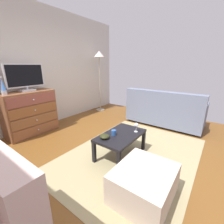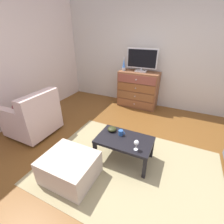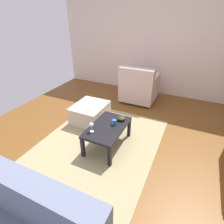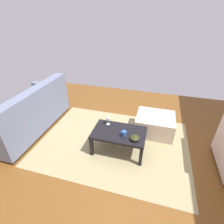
{
  "view_description": "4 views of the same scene",
  "coord_description": "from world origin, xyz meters",
  "px_view_note": "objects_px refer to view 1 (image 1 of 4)",
  "views": [
    {
      "loc": [
        -1.78,
        -1.22,
        1.45
      ],
      "look_at": [
        0.07,
        0.14,
        0.73
      ],
      "focal_mm": 23.87,
      "sensor_mm": 36.0,
      "label": 1
    },
    {
      "loc": [
        0.72,
        -1.87,
        1.87
      ],
      "look_at": [
        -0.17,
        -0.0,
        0.79
      ],
      "focal_mm": 25.18,
      "sensor_mm": 36.0,
      "label": 2
    },
    {
      "loc": [
        2.2,
        1.05,
        2.02
      ],
      "look_at": [
        0.12,
        0.06,
        0.7
      ],
      "focal_mm": 29.06,
      "sensor_mm": 36.0,
      "label": 3
    },
    {
      "loc": [
        -0.4,
        2.03,
        2.06
      ],
      "look_at": [
        0.19,
        -0.08,
        0.72
      ],
      "focal_mm": 26.93,
      "sensor_mm": 36.0,
      "label": 4
    }
  ],
  "objects_px": {
    "dresser": "(30,113)",
    "lava_lamp": "(3,87)",
    "couch_large": "(164,111)",
    "mug": "(114,133)",
    "ottoman": "(144,183)",
    "bowl_decorative": "(105,136)",
    "standing_lamp": "(99,60)",
    "wine_glass": "(136,125)",
    "coffee_table": "(121,137)",
    "tv": "(25,77)"
  },
  "relations": [
    {
      "from": "wine_glass",
      "to": "standing_lamp",
      "type": "distance_m",
      "value": 2.91
    },
    {
      "from": "lava_lamp",
      "to": "coffee_table",
      "type": "bearing_deg",
      "value": -67.52
    },
    {
      "from": "lava_lamp",
      "to": "standing_lamp",
      "type": "bearing_deg",
      "value": -0.11
    },
    {
      "from": "tv",
      "to": "bowl_decorative",
      "type": "distance_m",
      "value": 2.12
    },
    {
      "from": "lava_lamp",
      "to": "bowl_decorative",
      "type": "height_order",
      "value": "lava_lamp"
    },
    {
      "from": "standing_lamp",
      "to": "bowl_decorative",
      "type": "bearing_deg",
      "value": -138.08
    },
    {
      "from": "dresser",
      "to": "wine_glass",
      "type": "height_order",
      "value": "dresser"
    },
    {
      "from": "couch_large",
      "to": "ottoman",
      "type": "bearing_deg",
      "value": -167.01
    },
    {
      "from": "wine_glass",
      "to": "mug",
      "type": "bearing_deg",
      "value": 144.64
    },
    {
      "from": "tv",
      "to": "ottoman",
      "type": "bearing_deg",
      "value": -93.16
    },
    {
      "from": "wine_glass",
      "to": "standing_lamp",
      "type": "bearing_deg",
      "value": 53.39
    },
    {
      "from": "tv",
      "to": "lava_lamp",
      "type": "height_order",
      "value": "tv"
    },
    {
      "from": "bowl_decorative",
      "to": "wine_glass",
      "type": "bearing_deg",
      "value": -28.8
    },
    {
      "from": "lava_lamp",
      "to": "mug",
      "type": "xyz_separation_m",
      "value": [
        0.74,
        -1.94,
        -0.65
      ]
    },
    {
      "from": "couch_large",
      "to": "lava_lamp",
      "type": "bearing_deg",
      "value": 141.28
    },
    {
      "from": "bowl_decorative",
      "to": "standing_lamp",
      "type": "distance_m",
      "value": 3.07
    },
    {
      "from": "lava_lamp",
      "to": "wine_glass",
      "type": "height_order",
      "value": "lava_lamp"
    },
    {
      "from": "coffee_table",
      "to": "ottoman",
      "type": "bearing_deg",
      "value": -129.09
    },
    {
      "from": "dresser",
      "to": "wine_glass",
      "type": "xyz_separation_m",
      "value": [
        0.65,
        -2.21,
        0.04
      ]
    },
    {
      "from": "bowl_decorative",
      "to": "coffee_table",
      "type": "bearing_deg",
      "value": -24.23
    },
    {
      "from": "tv",
      "to": "bowl_decorative",
      "type": "xyz_separation_m",
      "value": [
        0.12,
        -1.96,
        -0.81
      ]
    },
    {
      "from": "tv",
      "to": "bowl_decorative",
      "type": "relative_size",
      "value": 5.07
    },
    {
      "from": "wine_glass",
      "to": "mug",
      "type": "xyz_separation_m",
      "value": [
        -0.32,
        0.23,
        -0.07
      ]
    },
    {
      "from": "ottoman",
      "to": "mug",
      "type": "bearing_deg",
      "value": 58.74
    },
    {
      "from": "dresser",
      "to": "mug",
      "type": "height_order",
      "value": "dresser"
    },
    {
      "from": "mug",
      "to": "dresser",
      "type": "bearing_deg",
      "value": 99.52
    },
    {
      "from": "dresser",
      "to": "ottoman",
      "type": "height_order",
      "value": "dresser"
    },
    {
      "from": "mug",
      "to": "ottoman",
      "type": "bearing_deg",
      "value": -121.26
    },
    {
      "from": "dresser",
      "to": "couch_large",
      "type": "bearing_deg",
      "value": -44.03
    },
    {
      "from": "couch_large",
      "to": "ottoman",
      "type": "distance_m",
      "value": 2.44
    },
    {
      "from": "dresser",
      "to": "bowl_decorative",
      "type": "height_order",
      "value": "dresser"
    },
    {
      "from": "mug",
      "to": "standing_lamp",
      "type": "relative_size",
      "value": 0.06
    },
    {
      "from": "lava_lamp",
      "to": "mug",
      "type": "distance_m",
      "value": 2.18
    },
    {
      "from": "lava_lamp",
      "to": "ottoman",
      "type": "xyz_separation_m",
      "value": [
        0.29,
        -2.68,
        -0.9
      ]
    },
    {
      "from": "dresser",
      "to": "ottoman",
      "type": "xyz_separation_m",
      "value": [
        -0.12,
        -2.72,
        -0.28
      ]
    },
    {
      "from": "mug",
      "to": "couch_large",
      "type": "relative_size",
      "value": 0.06
    },
    {
      "from": "mug",
      "to": "ottoman",
      "type": "xyz_separation_m",
      "value": [
        -0.45,
        -0.74,
        -0.25
      ]
    },
    {
      "from": "bowl_decorative",
      "to": "ottoman",
      "type": "xyz_separation_m",
      "value": [
        -0.27,
        -0.79,
        -0.24
      ]
    },
    {
      "from": "wine_glass",
      "to": "standing_lamp",
      "type": "height_order",
      "value": "standing_lamp"
    },
    {
      "from": "dresser",
      "to": "couch_large",
      "type": "relative_size",
      "value": 0.57
    },
    {
      "from": "coffee_table",
      "to": "bowl_decorative",
      "type": "bearing_deg",
      "value": 155.77
    },
    {
      "from": "tv",
      "to": "dresser",
      "type": "bearing_deg",
      "value": -145.44
    },
    {
      "from": "lava_lamp",
      "to": "dresser",
      "type": "bearing_deg",
      "value": 6.06
    },
    {
      "from": "dresser",
      "to": "lava_lamp",
      "type": "height_order",
      "value": "lava_lamp"
    },
    {
      "from": "dresser",
      "to": "coffee_table",
      "type": "xyz_separation_m",
      "value": [
        0.42,
        -2.06,
        -0.13
      ]
    },
    {
      "from": "tv",
      "to": "standing_lamp",
      "type": "bearing_deg",
      "value": -1.86
    },
    {
      "from": "mug",
      "to": "tv",
      "type": "bearing_deg",
      "value": 98.45
    },
    {
      "from": "coffee_table",
      "to": "mug",
      "type": "height_order",
      "value": "mug"
    },
    {
      "from": "lava_lamp",
      "to": "wine_glass",
      "type": "xyz_separation_m",
      "value": [
        1.06,
        -2.17,
        -0.58
      ]
    },
    {
      "from": "mug",
      "to": "bowl_decorative",
      "type": "height_order",
      "value": "mug"
    }
  ]
}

